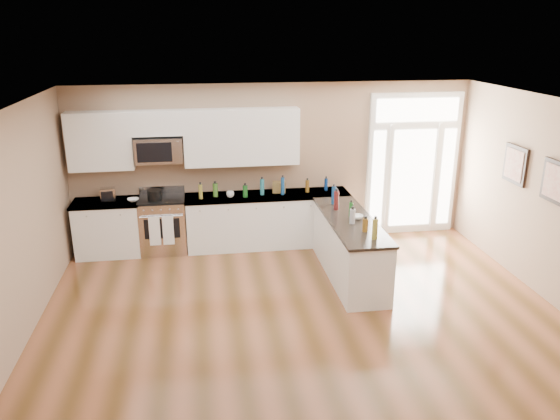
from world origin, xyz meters
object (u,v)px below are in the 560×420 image
Objects in this scene: peninsula_cabinet at (349,250)px; stockpot at (154,194)px; toaster_oven at (108,194)px; kitchen_range at (163,224)px.

peninsula_cabinet is 3.35m from stockpot.
toaster_oven reaches higher than stockpot.
toaster_oven is (-0.87, 0.05, 0.56)m from kitchen_range.
toaster_oven is at bearing 171.33° from stockpot.
peninsula_cabinet is 4.09m from toaster_oven.
peninsula_cabinet is 2.15× the size of kitchen_range.
toaster_oven is (-3.75, 1.50, 0.61)m from peninsula_cabinet.
stockpot is at bearing -148.26° from kitchen_range.
stockpot is 0.99× the size of toaster_oven.
peninsula_cabinet is at bearing -26.66° from kitchen_range.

